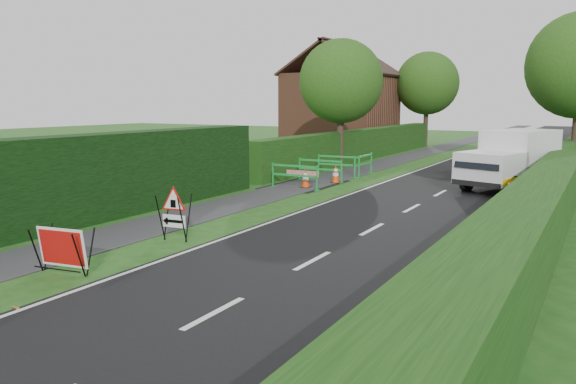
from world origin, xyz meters
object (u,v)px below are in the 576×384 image
at_px(triangle_sign, 172,210).
at_px(hatchback_car, 505,149).
at_px(red_rect_sign, 62,248).
at_px(works_van, 512,158).

distance_m(triangle_sign, hatchback_car, 25.21).
height_order(red_rect_sign, hatchback_car, hatchback_car).
relative_size(red_rect_sign, hatchback_car, 0.30).
distance_m(triangle_sign, works_van, 14.40).
height_order(works_van, hatchback_car, works_van).
bearing_deg(hatchback_car, triangle_sign, -81.15).
bearing_deg(hatchback_car, works_van, -62.57).
bearing_deg(red_rect_sign, works_van, 60.81).
bearing_deg(triangle_sign, works_van, 58.75).
bearing_deg(triangle_sign, red_rect_sign, -99.04).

